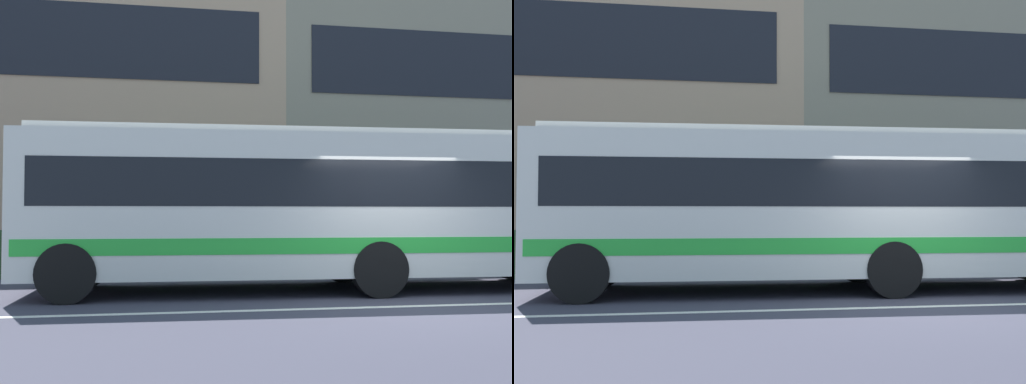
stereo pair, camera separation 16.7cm
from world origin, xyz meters
TOP-DOWN VIEW (x-y plane):
  - ground_plane at (0.00, 0.00)m, footprint 160.00×160.00m
  - lane_centre_line at (0.00, 0.00)m, footprint 60.00×0.16m
  - hedge_row_far at (-1.93, 5.72)m, footprint 14.43×1.10m
  - transit_bus at (-0.82, 2.21)m, footprint 11.45×2.97m

SIDE VIEW (x-z plane):
  - ground_plane at x=0.00m, z-range 0.00..0.00m
  - lane_centre_line at x=0.00m, z-range 0.00..0.01m
  - hedge_row_far at x=-1.93m, z-range 0.00..1.09m
  - transit_bus at x=-0.82m, z-range 0.16..3.21m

